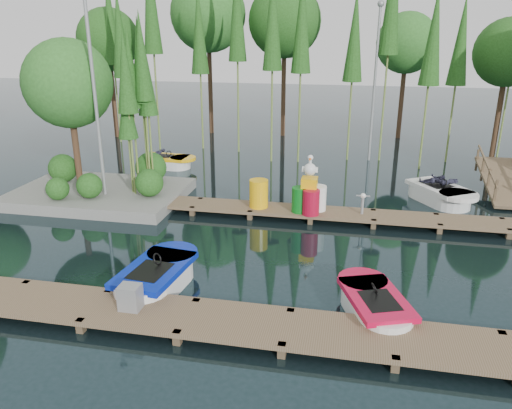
% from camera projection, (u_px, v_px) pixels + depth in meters
% --- Properties ---
extents(ground_plane, '(90.00, 90.00, 0.00)m').
position_uv_depth(ground_plane, '(236.00, 243.00, 14.92)').
color(ground_plane, '#1A2D32').
extents(near_dock, '(18.00, 1.50, 0.50)m').
position_uv_depth(near_dock, '(187.00, 317.00, 10.69)').
color(near_dock, brown).
rests_on(near_dock, ground).
extents(far_dock, '(15.00, 1.20, 0.50)m').
position_uv_depth(far_dock, '(282.00, 210.00, 16.97)').
color(far_dock, brown).
rests_on(far_dock, ground).
extents(island, '(6.20, 4.20, 6.75)m').
position_uv_depth(island, '(88.00, 113.00, 18.07)').
color(island, gray).
rests_on(island, ground).
extents(tree_screen, '(34.42, 18.53, 10.31)m').
position_uv_depth(tree_screen, '(245.00, 27.00, 23.05)').
color(tree_screen, '#472F1E').
rests_on(tree_screen, ground).
extents(lamp_island, '(0.30, 0.30, 7.25)m').
position_uv_depth(lamp_island, '(94.00, 85.00, 16.83)').
color(lamp_island, gray).
rests_on(lamp_island, ground).
extents(lamp_rear, '(0.30, 0.30, 7.25)m').
position_uv_depth(lamp_rear, '(376.00, 70.00, 22.92)').
color(lamp_rear, gray).
rests_on(lamp_rear, ground).
extents(ramp, '(1.50, 3.94, 1.49)m').
position_uv_depth(ramp, '(505.00, 180.00, 19.06)').
color(ramp, brown).
rests_on(ramp, ground).
extents(boat_blue, '(1.62, 3.02, 0.97)m').
position_uv_depth(boat_blue, '(157.00, 278.00, 12.27)').
color(boat_blue, white).
rests_on(boat_blue, ground).
extents(boat_red, '(1.96, 2.79, 0.86)m').
position_uv_depth(boat_red, '(374.00, 306.00, 11.08)').
color(boat_red, white).
rests_on(boat_red, ground).
extents(boat_yellow_far, '(2.63, 1.31, 1.29)m').
position_uv_depth(boat_yellow_far, '(167.00, 162.00, 22.96)').
color(boat_yellow_far, white).
rests_on(boat_yellow_far, ground).
extents(boat_white_far, '(2.73, 3.22, 1.40)m').
position_uv_depth(boat_white_far, '(440.00, 194.00, 18.35)').
color(boat_white_far, white).
rests_on(boat_white_far, ground).
extents(utility_cabinet, '(0.46, 0.39, 0.56)m').
position_uv_depth(utility_cabinet, '(130.00, 297.00, 10.81)').
color(utility_cabinet, gray).
rests_on(utility_cabinet, near_dock).
extents(yellow_barrel, '(0.64, 0.64, 0.96)m').
position_uv_depth(yellow_barrel, '(259.00, 194.00, 16.94)').
color(yellow_barrel, '#FFB70D').
rests_on(yellow_barrel, far_dock).
extents(drum_cluster, '(1.12, 1.03, 1.93)m').
position_uv_depth(drum_cluster, '(310.00, 196.00, 16.44)').
color(drum_cluster, '#0C6E1A').
rests_on(drum_cluster, far_dock).
extents(seagull_post, '(0.45, 0.24, 0.71)m').
position_uv_depth(seagull_post, '(363.00, 200.00, 16.29)').
color(seagull_post, gray).
rests_on(seagull_post, far_dock).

